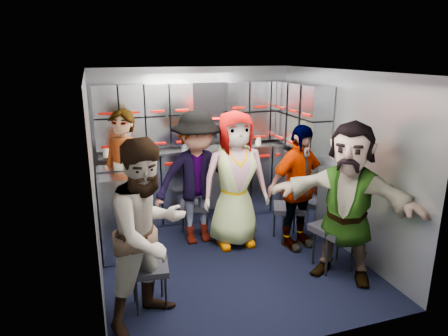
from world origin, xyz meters
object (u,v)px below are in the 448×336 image
object	(u,v)px
jump_seat_mid_left	(194,207)
attendant_arc_a	(149,233)
attendant_arc_c	(235,180)
jump_seat_near_left	(149,270)
attendant_arc_b	(197,178)
attendant_arc_d	(298,188)
jump_seat_near_right	(334,231)
jump_seat_mid_right	(289,210)
attendant_standing	(125,179)
attendant_arc_e	(347,203)
jump_seat_center	(230,211)

from	to	relation	value
jump_seat_mid_left	attendant_arc_a	size ratio (longest dim) A/B	0.27
attendant_arc_a	attendant_arc_c	bearing A→B (deg)	10.90
jump_seat_near_left	attendant_arc_b	distance (m)	1.47
attendant_arc_a	attendant_arc_d	world-z (taller)	attendant_arc_a
jump_seat_mid_left	attendant_arc_c	xyz separation A→B (m)	(0.41, -0.39, 0.45)
jump_seat_mid_left	jump_seat_near_right	distance (m)	1.77
jump_seat_mid_left	jump_seat_mid_right	bearing A→B (deg)	-24.76
jump_seat_near_right	attendant_arc_a	size ratio (longest dim) A/B	0.31
jump_seat_near_left	jump_seat_mid_right	size ratio (longest dim) A/B	0.84
attendant_arc_b	attendant_arc_c	xyz separation A→B (m)	(0.41, -0.21, 0.01)
attendant_arc_a	attendant_arc_b	distance (m)	1.56
attendant_arc_c	attendant_arc_d	world-z (taller)	attendant_arc_c
attendant_arc_a	attendant_arc_b	world-z (taller)	attendant_arc_a
attendant_standing	jump_seat_mid_left	bearing A→B (deg)	36.63
jump_seat_near_right	attendant_arc_a	distance (m)	2.05
jump_seat_near_left	attendant_arc_c	size ratio (longest dim) A/B	0.25
attendant_arc_a	attendant_arc_c	distance (m)	1.65
attendant_arc_e	attendant_standing	bearing A→B (deg)	-170.56
attendant_arc_d	attendant_arc_e	distance (m)	0.80
attendant_arc_c	attendant_arc_d	bearing A→B (deg)	-21.20
jump_seat_mid_left	attendant_arc_a	xyz separation A→B (m)	(-0.77, -1.53, 0.44)
attendant_arc_c	jump_seat_near_left	bearing A→B (deg)	-138.53
jump_seat_near_left	attendant_arc_e	world-z (taller)	attendant_arc_e
jump_seat_mid_right	attendant_arc_e	distance (m)	1.06
attendant_standing	attendant_arc_c	size ratio (longest dim) A/B	1.00
jump_seat_center	jump_seat_mid_right	distance (m)	0.74
jump_seat_mid_right	attendant_arc_d	distance (m)	0.39
attendant_arc_e	jump_seat_near_right	bearing A→B (deg)	135.82
jump_seat_mid_right	attendant_arc_a	xyz separation A→B (m)	(-1.86, -1.03, 0.42)
attendant_arc_b	attendant_arc_a	bearing A→B (deg)	-120.65
jump_seat_mid_left	attendant_standing	bearing A→B (deg)	176.57
jump_seat_near_left	attendant_arc_a	size ratio (longest dim) A/B	0.25
attendant_arc_d	attendant_standing	bearing A→B (deg)	143.97
jump_seat_mid_left	attendant_arc_d	bearing A→B (deg)	-32.06
attendant_arc_a	attendant_arc_e	world-z (taller)	attendant_arc_e
jump_seat_mid_right	attendant_arc_b	xyz separation A→B (m)	(-1.09, 0.32, 0.42)
attendant_standing	attendant_arc_e	distance (m)	2.55
jump_seat_center	attendant_arc_e	size ratio (longest dim) A/B	0.25
jump_seat_mid_left	attendant_arc_c	distance (m)	0.72
jump_seat_near_left	attendant_arc_e	size ratio (longest dim) A/B	0.25
attendant_standing	attendant_arc_d	size ratio (longest dim) A/B	1.11
jump_seat_near_right	attendant_arc_c	bearing A→B (deg)	132.20
jump_seat_near_right	attendant_arc_d	size ratio (longest dim) A/B	0.34
jump_seat_mid_left	jump_seat_mid_right	distance (m)	1.20
jump_seat_near_left	jump_seat_near_right	distance (m)	2.00
jump_seat_near_right	attendant_arc_a	world-z (taller)	attendant_arc_a
jump_seat_center	attendant_arc_c	distance (m)	0.51
attendant_standing	attendant_arc_a	world-z (taller)	attendant_standing
jump_seat_mid_right	attendant_standing	xyz separation A→B (m)	(-1.92, 0.55, 0.43)
jump_seat_mid_left	attendant_standing	world-z (taller)	attendant_standing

